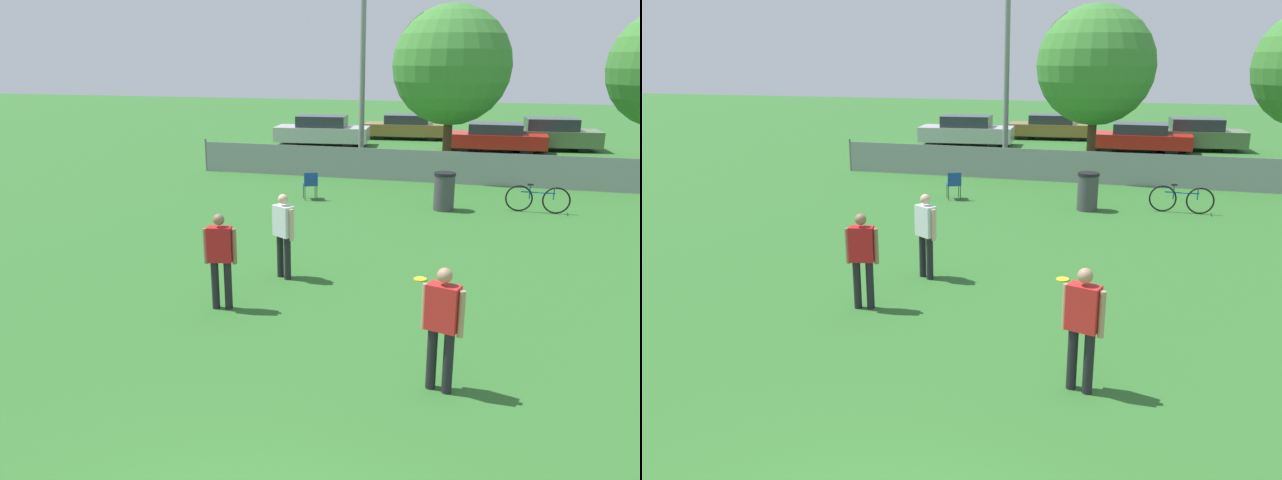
# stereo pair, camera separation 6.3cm
# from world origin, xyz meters

# --- Properties ---
(fence_backline) EXTENTS (18.08, 0.07, 1.21)m
(fence_backline) POSITION_xyz_m (0.00, 18.00, 0.55)
(fence_backline) COLOR gray
(fence_backline) RESTS_ON ground_plane
(light_pole) EXTENTS (0.90, 0.36, 8.69)m
(light_pole) POSITION_xyz_m (-3.40, 19.63, 5.11)
(light_pole) COLOR gray
(light_pole) RESTS_ON ground_plane
(tree_near_pole) EXTENTS (4.18, 4.18, 5.95)m
(tree_near_pole) POSITION_xyz_m (-0.25, 19.94, 3.86)
(tree_near_pole) COLOR #4C331E
(tree_near_pole) RESTS_ON ground_plane
(player_defender_red) EXTENTS (0.54, 0.32, 1.66)m
(player_defender_red) POSITION_xyz_m (1.13, 4.00, 0.95)
(player_defender_red) COLOR black
(player_defender_red) RESTS_ON ground_plane
(player_receiver_white) EXTENTS (0.49, 0.40, 1.66)m
(player_receiver_white) POSITION_xyz_m (-2.20, 7.48, 0.95)
(player_receiver_white) COLOR black
(player_receiver_white) RESTS_ON ground_plane
(player_thrower_red) EXTENTS (0.55, 0.30, 1.66)m
(player_thrower_red) POSITION_xyz_m (-2.69, 5.73, 0.95)
(player_thrower_red) COLOR black
(player_thrower_red) RESTS_ON ground_plane
(frisbee_disc) EXTENTS (0.25, 0.25, 0.03)m
(frisbee_disc) POSITION_xyz_m (0.37, 8.10, 0.01)
(frisbee_disc) COLOR yellow
(frisbee_disc) RESTS_ON ground_plane
(folding_chair_sideline) EXTENTS (0.55, 0.55, 0.84)m
(folding_chair_sideline) POSITION_xyz_m (-3.76, 14.31, 0.50)
(folding_chair_sideline) COLOR #333338
(folding_chair_sideline) RESTS_ON ground_plane
(bicycle_sideline) EXTENTS (1.72, 0.44, 0.79)m
(bicycle_sideline) POSITION_xyz_m (2.74, 14.48, 0.38)
(bicycle_sideline) COLOR black
(bicycle_sideline) RESTS_ON ground_plane
(trash_bin) EXTENTS (0.60, 0.60, 1.06)m
(trash_bin) POSITION_xyz_m (0.23, 14.06, 0.54)
(trash_bin) COLOR #3F3F44
(trash_bin) RESTS_ON ground_plane
(parked_car_silver) EXTENTS (4.67, 2.22, 1.43)m
(parked_car_silver) POSITION_xyz_m (-6.82, 26.22, 0.69)
(parked_car_silver) COLOR black
(parked_car_silver) RESTS_ON ground_plane
(parked_car_tan) EXTENTS (4.47, 2.06, 1.27)m
(parked_car_tan) POSITION_xyz_m (-3.22, 29.83, 0.63)
(parked_car_tan) COLOR black
(parked_car_tan) RESTS_ON ground_plane
(parked_car_red) EXTENTS (4.49, 1.82, 1.29)m
(parked_car_red) POSITION_xyz_m (1.37, 26.17, 0.65)
(parked_car_red) COLOR black
(parked_car_red) RESTS_ON ground_plane
(parked_car_olive) EXTENTS (4.54, 2.26, 1.46)m
(parked_car_olive) POSITION_xyz_m (3.80, 27.55, 0.71)
(parked_car_olive) COLOR black
(parked_car_olive) RESTS_ON ground_plane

